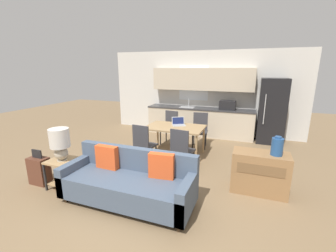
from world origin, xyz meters
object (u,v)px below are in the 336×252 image
object	(u,v)px
table_lamp	(60,142)
dining_chair_far_left	(170,126)
dining_chair_near_left	(144,143)
couch	(129,182)
dining_chair_far_right	(200,129)
vase	(277,146)
credenza	(259,172)
dining_chair_near_right	(182,149)
suitcase	(39,170)
refrigerator	(272,111)
laptop	(179,123)
dining_table	(175,129)
side_table	(63,169)

from	to	relation	value
table_lamp	dining_chair_far_left	world-z (taller)	table_lamp
dining_chair_near_left	couch	bearing A→B (deg)	113.43
couch	dining_chair_far_left	size ratio (longest dim) A/B	2.26
table_lamp	dining_chair_far_right	world-z (taller)	table_lamp
vase	couch	bearing A→B (deg)	-154.58
dining_chair_far_right	credenza	bearing A→B (deg)	-60.44
credenza	dining_chair_near_left	distance (m)	2.44
dining_chair_near_right	suitcase	distance (m)	2.77
table_lamp	suitcase	distance (m)	0.83
refrigerator	laptop	xyz separation A→B (m)	(-2.26, -1.78, -0.15)
dining_chair_near_right	laptop	xyz separation A→B (m)	(-0.41, 1.04, 0.27)
couch	table_lamp	xyz separation A→B (m)	(-1.34, -0.05, 0.54)
table_lamp	dining_chair_far_right	size ratio (longest dim) A/B	0.62
dining_table	table_lamp	distance (m)	2.64
dining_chair_near_right	dining_chair_near_left	distance (m)	0.90
couch	dining_chair_near_right	size ratio (longest dim) A/B	2.26
vase	refrigerator	bearing A→B (deg)	88.00
table_lamp	dining_chair_near_right	bearing A→B (deg)	37.87
dining_chair_far_right	suitcase	bearing A→B (deg)	-134.41
couch	suitcase	distance (m)	1.89
credenza	vase	size ratio (longest dim) A/B	2.87
table_lamp	couch	bearing A→B (deg)	1.98
dining_chair_near_left	suitcase	distance (m)	2.09
dining_chair_far_right	dining_chair_near_left	distance (m)	1.90
couch	credenza	world-z (taller)	couch
side_table	dining_chair_far_left	world-z (taller)	dining_chair_far_left
dining_table	vase	xyz separation A→B (m)	(2.18, -1.17, 0.21)
dining_chair_near_right	suitcase	bearing A→B (deg)	38.48
refrigerator	side_table	world-z (taller)	refrigerator
vase	dining_chair_far_left	world-z (taller)	vase
dining_table	laptop	distance (m)	0.21
dining_chair_near_right	laptop	bearing A→B (deg)	-61.51
dining_chair_near_left	suitcase	world-z (taller)	dining_chair_near_left
table_lamp	refrigerator	bearing A→B (deg)	49.18
couch	suitcase	size ratio (longest dim) A/B	3.15
dining_table	side_table	xyz separation A→B (m)	(-1.38, -2.23, -0.31)
dining_chair_near_right	dining_chair_near_left	bearing A→B (deg)	4.32
dining_chair_near_right	dining_chair_near_left	world-z (taller)	same
credenza	dining_chair_near_right	bearing A→B (deg)	169.41
credenza	dining_chair_far_right	bearing A→B (deg)	127.24
dining_table	vase	bearing A→B (deg)	-28.14
dining_chair_far_left	laptop	xyz separation A→B (m)	(0.47, -0.64, 0.27)
dining_table	dining_chair_near_left	distance (m)	0.95
laptop	dining_table	bearing A→B (deg)	-128.83
dining_chair_far_left	dining_chair_near_right	distance (m)	1.89
side_table	laptop	size ratio (longest dim) A/B	1.33
table_lamp	credenza	bearing A→B (deg)	18.57
refrigerator	dining_chair_near_right	xyz separation A→B (m)	(-1.85, -2.82, -0.42)
dining_chair_far_right	laptop	size ratio (longest dim) A/B	2.34
refrigerator	dining_table	distance (m)	3.03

